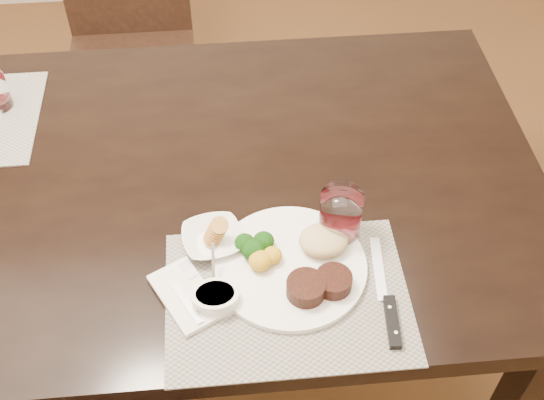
{
  "coord_description": "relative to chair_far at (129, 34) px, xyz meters",
  "views": [
    {
      "loc": [
        0.3,
        -1.06,
        1.83
      ],
      "look_at": [
        0.38,
        -0.15,
        0.82
      ],
      "focal_mm": 45.0,
      "sensor_mm": 36.0,
      "label": 1
    }
  ],
  "objects": [
    {
      "name": "ground_plane",
      "position": [
        0.0,
        -0.93,
        -0.5
      ],
      "size": [
        4.5,
        4.5,
        0.0
      ],
      "primitive_type": "plane",
      "color": "#4B2F18",
      "rests_on": "ground"
    },
    {
      "name": "dining_table",
      "position": [
        0.0,
        -0.93,
        0.16
      ],
      "size": [
        2.0,
        1.0,
        0.75
      ],
      "color": "black",
      "rests_on": "ground"
    },
    {
      "name": "chair_far",
      "position": [
        0.0,
        0.0,
        0.0
      ],
      "size": [
        0.42,
        0.42,
        0.9
      ],
      "color": "black",
      "rests_on": "ground"
    },
    {
      "name": "placemat_near",
      "position": [
        0.4,
        -1.27,
        0.25
      ],
      "size": [
        0.46,
        0.34,
        0.0
      ],
      "primitive_type": "cube",
      "color": "gray",
      "rests_on": "dining_table"
    },
    {
      "name": "dinner_plate",
      "position": [
        0.42,
        -1.21,
        0.27
      ],
      "size": [
        0.3,
        0.3,
        0.05
      ],
      "rotation": [
        0.0,
        0.0,
        0.13
      ],
      "color": "white",
      "rests_on": "placemat_near"
    },
    {
      "name": "napkin_fork",
      "position": [
        0.21,
        -1.25,
        0.26
      ],
      "size": [
        0.15,
        0.18,
        0.02
      ],
      "rotation": [
        0.0,
        0.0,
        0.49
      ],
      "color": "white",
      "rests_on": "placemat_near"
    },
    {
      "name": "steak_knife",
      "position": [
        0.58,
        -1.32,
        0.26
      ],
      "size": [
        0.03,
        0.26,
        0.01
      ],
      "rotation": [
        0.0,
        0.0,
        -0.08
      ],
      "color": "silver",
      "rests_on": "placemat_near"
    },
    {
      "name": "cracker_bowl",
      "position": [
        0.26,
        -1.13,
        0.27
      ],
      "size": [
        0.14,
        0.14,
        0.05
      ],
      "rotation": [
        0.0,
        0.0,
        0.17
      ],
      "color": "white",
      "rests_on": "placemat_near"
    },
    {
      "name": "sauce_ramekin",
      "position": [
        0.26,
        -1.27,
        0.27
      ],
      "size": [
        0.09,
        0.14,
        0.07
      ],
      "rotation": [
        0.0,
        0.0,
        -0.04
      ],
      "color": "white",
      "rests_on": "placemat_near"
    },
    {
      "name": "wine_glass_near",
      "position": [
        0.52,
        -1.13,
        0.3
      ],
      "size": [
        0.08,
        0.08,
        0.12
      ],
      "rotation": [
        0.0,
        0.0,
        -0.03
      ],
      "color": "white",
      "rests_on": "placemat_near"
    }
  ]
}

